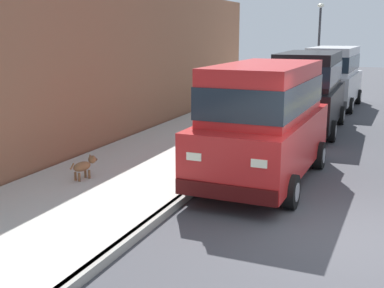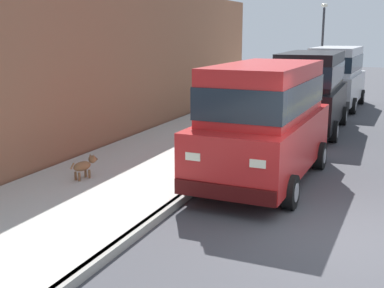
{
  "view_description": "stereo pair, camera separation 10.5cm",
  "coord_description": "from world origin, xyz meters",
  "px_view_note": "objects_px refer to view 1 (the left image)",
  "views": [
    {
      "loc": [
        0.38,
        -7.72,
        3.19
      ],
      "look_at": [
        -3.51,
        1.86,
        0.85
      ],
      "focal_mm": 47.03,
      "sensor_mm": 36.0,
      "label": 1
    },
    {
      "loc": [
        0.48,
        -7.68,
        3.19
      ],
      "look_at": [
        -3.51,
        1.86,
        0.85
      ],
      "focal_mm": 47.03,
      "sensor_mm": 36.0,
      "label": 2
    }
  ],
  "objects_px": {
    "car_silver_van": "(333,74)",
    "street_lamp": "(319,36)",
    "car_black_van": "(308,88)",
    "fire_hydrant": "(210,146)",
    "car_red_van": "(264,117)",
    "dog_brown": "(84,165)"
  },
  "relations": [
    {
      "from": "fire_hydrant",
      "to": "car_black_van",
      "type": "bearing_deg",
      "value": 74.62
    },
    {
      "from": "car_red_van",
      "to": "street_lamp",
      "type": "bearing_deg",
      "value": 94.7
    },
    {
      "from": "car_red_van",
      "to": "car_silver_van",
      "type": "relative_size",
      "value": 1.0
    },
    {
      "from": "car_red_van",
      "to": "car_black_van",
      "type": "xyz_separation_m",
      "value": [
        -0.07,
        6.03,
        0.0
      ]
    },
    {
      "from": "car_black_van",
      "to": "street_lamp",
      "type": "relative_size",
      "value": 1.12
    },
    {
      "from": "car_red_van",
      "to": "car_black_van",
      "type": "height_order",
      "value": "same"
    },
    {
      "from": "car_silver_van",
      "to": "dog_brown",
      "type": "relative_size",
      "value": 6.66
    },
    {
      "from": "car_black_van",
      "to": "fire_hydrant",
      "type": "xyz_separation_m",
      "value": [
        -1.43,
        -5.21,
        -0.92
      ]
    },
    {
      "from": "car_black_van",
      "to": "fire_hydrant",
      "type": "relative_size",
      "value": 6.81
    },
    {
      "from": "dog_brown",
      "to": "street_lamp",
      "type": "height_order",
      "value": "street_lamp"
    },
    {
      "from": "car_red_van",
      "to": "fire_hydrant",
      "type": "distance_m",
      "value": 1.95
    },
    {
      "from": "car_silver_van",
      "to": "street_lamp",
      "type": "bearing_deg",
      "value": 104.6
    },
    {
      "from": "street_lamp",
      "to": "dog_brown",
      "type": "bearing_deg",
      "value": -96.02
    },
    {
      "from": "car_red_van",
      "to": "car_silver_van",
      "type": "distance_m",
      "value": 11.61
    },
    {
      "from": "dog_brown",
      "to": "street_lamp",
      "type": "xyz_separation_m",
      "value": [
        1.99,
        18.83,
        2.48
      ]
    },
    {
      "from": "car_silver_van",
      "to": "car_black_van",
      "type": "bearing_deg",
      "value": -91.02
    },
    {
      "from": "street_lamp",
      "to": "car_red_van",
      "type": "bearing_deg",
      "value": -85.3
    },
    {
      "from": "car_black_van",
      "to": "car_silver_van",
      "type": "xyz_separation_m",
      "value": [
        0.1,
        5.58,
        0.0
      ]
    },
    {
      "from": "fire_hydrant",
      "to": "car_silver_van",
      "type": "bearing_deg",
      "value": 81.92
    },
    {
      "from": "dog_brown",
      "to": "car_silver_van",
      "type": "bearing_deg",
      "value": 75.63
    },
    {
      "from": "car_silver_van",
      "to": "dog_brown",
      "type": "distance_m",
      "value": 13.8
    },
    {
      "from": "fire_hydrant",
      "to": "street_lamp",
      "type": "bearing_deg",
      "value": 89.65
    }
  ]
}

